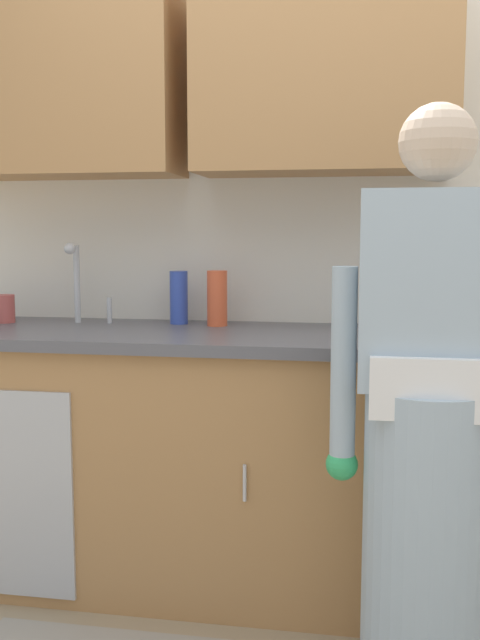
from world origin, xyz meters
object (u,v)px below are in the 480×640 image
object	(u,v)px
sink	(73,331)
cup_by_sink	(5,309)
bottle_soap	(431,304)
person_at_sink	(428,456)
bottle_water_short	(179,298)
knife_on_counter	(376,334)
bottle_dish_liquid	(217,298)

from	to	relation	value
sink	cup_by_sink	xyz separation A→B (m)	(-0.32, 0.09, 0.07)
bottle_soap	cup_by_sink	xyz separation A→B (m)	(-1.62, -0.08, -0.04)
person_at_sink	bottle_soap	size ratio (longest dim) A/B	8.88
person_at_sink	bottle_water_short	size ratio (longest dim) A/B	7.98
knife_on_counter	bottle_dish_liquid	bearing A→B (deg)	50.87
person_at_sink	bottle_dish_liquid	xyz separation A→B (m)	(-0.73, 0.71, 0.35)
sink	cup_by_sink	size ratio (longest dim) A/B	4.59
bottle_dish_liquid	bottle_water_short	size ratio (longest dim) A/B	1.03
bottle_dish_liquid	bottle_water_short	xyz separation A→B (m)	(-0.16, 0.04, -0.00)
sink	person_at_sink	size ratio (longest dim) A/B	0.31
sink	person_at_sink	world-z (taller)	person_at_sink
person_at_sink	bottle_dish_liquid	size ratio (longest dim) A/B	7.78
bottle_dish_liquid	sink	bearing A→B (deg)	-164.93
bottle_soap	cup_by_sink	size ratio (longest dim) A/B	1.67
sink	bottle_water_short	size ratio (longest dim) A/B	2.46
bottle_soap	sink	bearing A→B (deg)	-172.41
person_at_sink	cup_by_sink	world-z (taller)	person_at_sink
knife_on_counter	cup_by_sink	bearing A→B (deg)	60.43
sink	bottle_water_short	bearing A→B (deg)	26.02
bottle_water_short	cup_by_sink	world-z (taller)	bottle_water_short
bottle_dish_liquid	knife_on_counter	bearing A→B (deg)	-13.17
bottle_water_short	knife_on_counter	world-z (taller)	bottle_water_short
sink	bottle_dish_liquid	bearing A→B (deg)	15.07
person_at_sink	bottle_water_short	distance (m)	1.21
bottle_dish_liquid	person_at_sink	bearing A→B (deg)	-44.43
sink	bottle_soap	world-z (taller)	sink
bottle_dish_liquid	cup_by_sink	bearing A→B (deg)	-176.72
sink	cup_by_sink	distance (m)	0.34
person_at_sink	bottle_dish_liquid	distance (m)	1.08
knife_on_counter	bottle_soap	bearing A→B (deg)	-74.46
sink	knife_on_counter	bearing A→B (deg)	0.09
bottle_dish_liquid	knife_on_counter	world-z (taller)	bottle_dish_liquid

